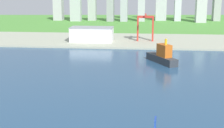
% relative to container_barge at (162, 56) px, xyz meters
% --- Properties ---
extents(ground_plane, '(2400.00, 2400.00, 0.00)m').
position_rel_container_barge_xyz_m(ground_plane, '(-40.62, -42.18, -7.62)').
color(ground_plane, '#4C8F38').
extents(water_bay, '(840.00, 360.00, 0.15)m').
position_rel_container_barge_xyz_m(water_bay, '(-40.62, -102.18, -7.54)').
color(water_bay, navy).
rests_on(water_bay, ground).
extents(industrial_pier, '(840.00, 140.00, 2.50)m').
position_rel_container_barge_xyz_m(industrial_pier, '(-40.62, 147.82, -6.37)').
color(industrial_pier, '#A0A48D').
rests_on(industrial_pier, ground).
extents(container_barge, '(32.39, 47.39, 26.87)m').
position_rel_container_barge_xyz_m(container_barge, '(0.00, 0.00, 0.00)').
color(container_barge, '#2D3338').
rests_on(container_barge, water_bay).
extents(port_crane_red, '(24.39, 36.71, 39.36)m').
position_rel_container_barge_xyz_m(port_crane_red, '(-18.72, 136.67, 23.01)').
color(port_crane_red, '#B72D23').
rests_on(port_crane_red, industrial_pier).
extents(warehouse_main, '(61.81, 31.37, 21.06)m').
position_rel_container_barge_xyz_m(warehouse_main, '(-95.99, 124.03, 5.43)').
color(warehouse_main, white).
rests_on(warehouse_main, industrial_pier).
extents(distant_skyline, '(411.75, 68.98, 147.26)m').
position_rel_container_barge_xyz_m(distant_skyline, '(-21.94, 469.06, 42.56)').
color(distant_skyline, '#ACAAAF').
rests_on(distant_skyline, ground).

